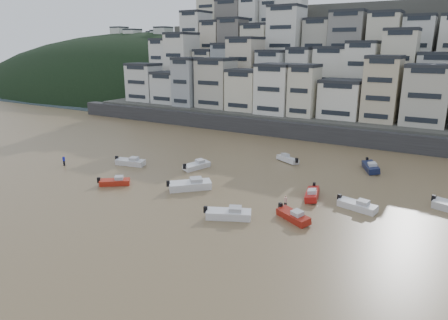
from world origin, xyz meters
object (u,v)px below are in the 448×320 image
Objects in this scene: boat_i at (371,166)px; person_blue at (64,160)px; boat_j at (115,181)px; boat_b at (293,215)px; boat_h at (288,158)px; boat_a at (229,212)px; boat_f at (197,165)px; boat_k at (130,161)px; boat_c at (190,184)px; boat_e at (312,193)px; person_pink at (285,202)px; boat_d at (357,204)px.

boat_i is 50.96m from person_blue.
person_blue is at bearing 131.80° from boat_j.
boat_b is 24.42m from boat_h.
boat_j is at bearing 150.51° from boat_a.
boat_j is at bearing 171.60° from boat_f.
boat_j is 0.85× the size of boat_k.
boat_c is (-16.25, 2.26, 0.20)m from boat_b.
boat_b reaches higher than boat_h.
boat_a is at bearing -34.12° from boat_k.
boat_c is 29.91m from boat_i.
boat_b is at bearing -33.72° from boat_j.
person_blue is at bearing 131.80° from boat_f.
boat_i reaches higher than boat_e.
person_blue is 1.00× the size of person_pink.
boat_b reaches higher than boat_j.
boat_a is 12.97m from boat_e.
boat_d is 0.90× the size of boat_i.
boat_d is at bearing 68.31° from boat_e.
person_pink is (24.68, 4.58, 0.23)m from boat_j.
boat_d reaches higher than boat_e.
boat_c is at bearing -134.85° from boat_f.
boat_h is 29.56m from boat_j.
boat_f is at bearing 73.24° from boat_h.
boat_f is at bearing 8.53° from boat_k.
boat_j is (-30.55, -26.26, -0.15)m from boat_i.
boat_a reaches higher than boat_d.
person_pink is (4.54, 6.27, 0.09)m from boat_a.
boat_a is 1.22× the size of boat_j.
boat_a is at bearing -118.87° from boat_f.
boat_c is at bearing 2.80° from person_blue.
boat_d reaches higher than boat_j.
person_pink reaches higher than boat_e.
boat_b is 0.96× the size of boat_d.
boat_k reaches higher than boat_e.
person_blue is at bearing -93.61° from boat_e.
boat_b is 24.80m from boat_i.
boat_b is at bearing -1.42° from person_blue.
boat_h is at bearing 17.30° from boat_j.
boat_c is 22.41m from boat_d.
boat_c is 3.73× the size of person_pink.
boat_k reaches higher than boat_d.
boat_k is (-31.50, -1.07, 0.05)m from boat_e.
boat_b is at bearing 2.61° from boat_a.
boat_k is at bearing 126.49° from boat_f.
boat_i is at bearing 14.41° from boat_k.
boat_e is at bearing 71.32° from person_pink.
boat_h is 2.81× the size of person_pink.
boat_c reaches higher than boat_a.
boat_a reaches higher than boat_b.
boat_b is 2.89× the size of person_blue.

